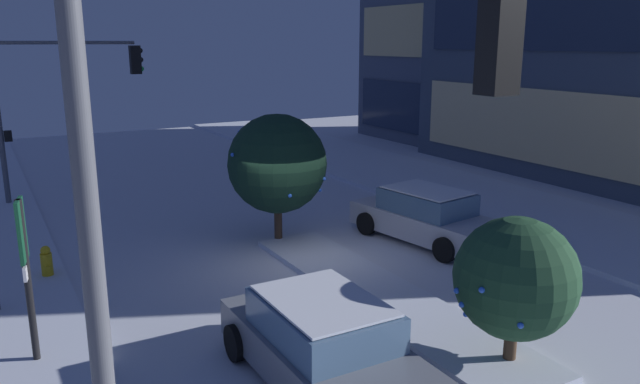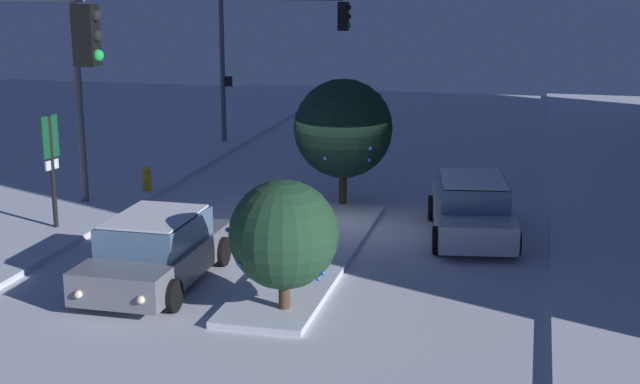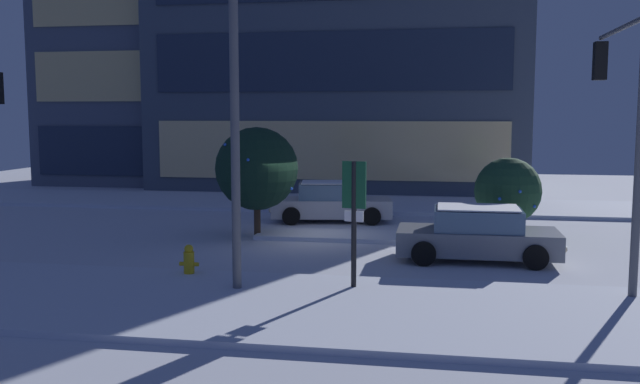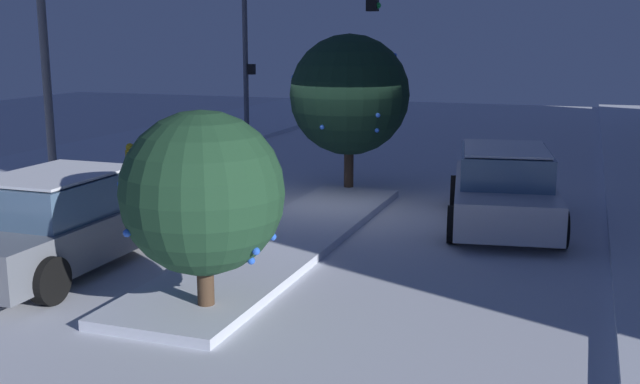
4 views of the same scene
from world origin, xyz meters
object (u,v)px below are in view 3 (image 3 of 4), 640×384
(parking_info_sign, at_px, (354,209))
(street_lamp_arched, at_px, (246,60))
(car_near, at_px, (477,235))
(car_far, at_px, (331,203))
(decorated_tree_left_of_median, at_px, (257,169))
(traffic_light_corner_near_right, at_px, (621,100))
(fire_hydrant, at_px, (189,262))
(decorated_tree_median, at_px, (508,191))

(parking_info_sign, bearing_deg, street_lamp_arched, 98.19)
(car_near, relative_size, car_far, 0.95)
(decorated_tree_left_of_median, bearing_deg, car_far, 62.78)
(traffic_light_corner_near_right, height_order, decorated_tree_left_of_median, traffic_light_corner_near_right)
(street_lamp_arched, relative_size, fire_hydrant, 9.48)
(street_lamp_arched, bearing_deg, car_near, -50.34)
(fire_hydrant, xyz_separation_m, parking_info_sign, (4.13, -0.61, 1.50))
(car_far, distance_m, decorated_tree_left_of_median, 4.40)
(car_near, distance_m, decorated_tree_left_of_median, 7.52)
(traffic_light_corner_near_right, relative_size, parking_info_sign, 2.08)
(car_near, bearing_deg, decorated_tree_median, 70.78)
(traffic_light_corner_near_right, distance_m, parking_info_sign, 6.76)
(traffic_light_corner_near_right, distance_m, decorated_tree_left_of_median, 11.18)
(car_far, distance_m, traffic_light_corner_near_right, 12.10)
(fire_hydrant, xyz_separation_m, decorated_tree_left_of_median, (0.14, 5.92, 1.83))
(parking_info_sign, distance_m, decorated_tree_median, 8.17)
(street_lamp_arched, bearing_deg, car_far, 2.04)
(street_lamp_arched, relative_size, decorated_tree_left_of_median, 2.25)
(parking_info_sign, bearing_deg, traffic_light_corner_near_right, -59.73)
(car_near, height_order, decorated_tree_median, decorated_tree_median)
(street_lamp_arched, xyz_separation_m, parking_info_sign, (2.51, -0.17, -3.32))
(traffic_light_corner_near_right, xyz_separation_m, decorated_tree_left_of_median, (-9.99, 4.56, -2.10))
(car_near, distance_m, fire_hydrant, 7.84)
(street_lamp_arched, height_order, decorated_tree_left_of_median, street_lamp_arched)
(car_far, bearing_deg, decorated_tree_left_of_median, 53.89)
(street_lamp_arched, bearing_deg, fire_hydrant, 79.01)
(parking_info_sign, bearing_deg, car_near, -24.01)
(decorated_tree_left_of_median, bearing_deg, decorated_tree_median, 4.20)
(decorated_tree_median, bearing_deg, decorated_tree_left_of_median, -175.80)
(street_lamp_arched, height_order, decorated_tree_median, street_lamp_arched)
(fire_hydrant, distance_m, parking_info_sign, 4.44)
(parking_info_sign, bearing_deg, car_far, 23.70)
(car_far, xyz_separation_m, parking_info_sign, (2.11, -10.20, 1.20))
(car_far, height_order, parking_info_sign, parking_info_sign)
(car_far, relative_size, traffic_light_corner_near_right, 0.76)
(parking_info_sign, xyz_separation_m, decorated_tree_median, (3.99, 7.12, -0.30))
(traffic_light_corner_near_right, relative_size, fire_hydrant, 7.28)
(street_lamp_arched, bearing_deg, decorated_tree_left_of_median, 17.45)
(car_near, bearing_deg, car_far, 128.96)
(fire_hydrant, distance_m, decorated_tree_left_of_median, 6.20)
(car_far, bearing_deg, car_near, 120.27)
(car_far, bearing_deg, street_lamp_arched, 78.81)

